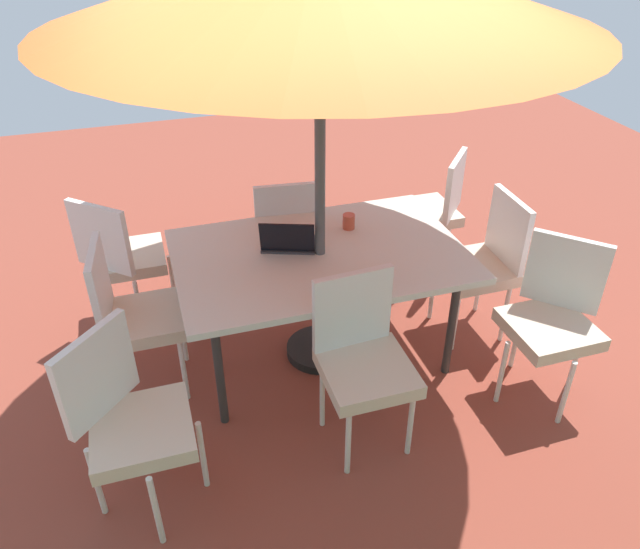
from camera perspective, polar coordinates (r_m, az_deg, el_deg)
ground_plane at (r=4.11m, az=-0.00°, el=-7.37°), size 10.00×10.00×0.02m
dining_table at (r=3.68m, az=-0.00°, el=1.32°), size 1.72×1.12×0.77m
chair_east at (r=3.69m, az=-16.94°, el=-3.33°), size 0.48×0.47×0.98m
chair_northwest at (r=3.76m, az=20.83°, el=-3.46°), size 0.59×0.59×0.98m
chair_south at (r=4.34m, az=-3.23°, el=3.99°), size 0.47×0.48×0.98m
chair_southwest at (r=4.74m, az=10.36°, el=6.15°), size 0.59×0.58×0.98m
chair_north at (r=3.24m, az=3.99°, el=-7.55°), size 0.46×0.47×0.98m
chair_west at (r=4.15m, az=14.90°, el=1.34°), size 0.47×0.46×0.98m
chair_southeast at (r=4.27m, az=-17.91°, el=1.80°), size 0.59×0.59×0.98m
chair_northeast at (r=3.05m, az=-17.27°, el=-12.46°), size 0.59×0.59×0.98m
laptop at (r=3.68m, az=-2.95°, el=3.06°), size 0.38×0.34×0.21m
cup at (r=3.90m, az=2.68°, el=4.94°), size 0.08×0.08×0.10m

